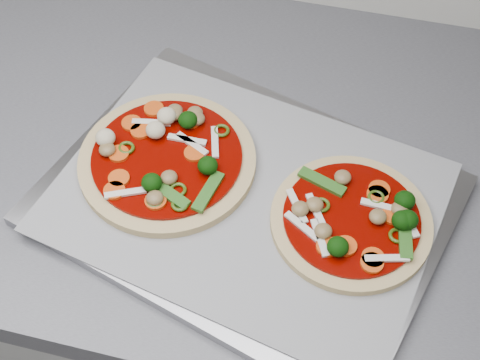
# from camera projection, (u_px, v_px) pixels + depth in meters

# --- Properties ---
(baking_tray) EXTENTS (0.53, 0.45, 0.01)m
(baking_tray) POSITION_uv_depth(u_px,v_px,m) (246.00, 200.00, 0.78)
(baking_tray) COLOR gray
(baking_tray) RESTS_ON countertop
(parchment) EXTENTS (0.49, 0.40, 0.00)m
(parchment) POSITION_uv_depth(u_px,v_px,m) (246.00, 196.00, 0.78)
(parchment) COLOR #95959A
(parchment) RESTS_ON baking_tray
(pizza_left) EXTENTS (0.28, 0.28, 0.04)m
(pizza_left) POSITION_uv_depth(u_px,v_px,m) (167.00, 158.00, 0.80)
(pizza_left) COLOR tan
(pizza_left) RESTS_ON parchment
(pizza_right) EXTENTS (0.26, 0.26, 0.03)m
(pizza_right) POSITION_uv_depth(u_px,v_px,m) (354.00, 220.00, 0.75)
(pizza_right) COLOR tan
(pizza_right) RESTS_ON parchment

